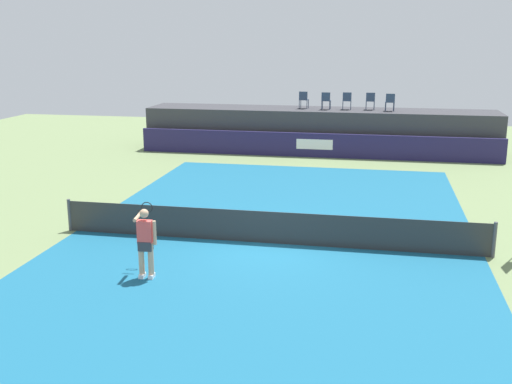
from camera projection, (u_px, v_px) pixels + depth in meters
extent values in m
plane|color=#6B7F51|center=(283.00, 215.00, 20.70)|extent=(48.00, 48.00, 0.00)
cube|color=#16597A|center=(268.00, 243.00, 17.84)|extent=(12.00, 22.00, 0.00)
cube|color=#231E4C|center=(315.00, 145.00, 30.54)|extent=(18.00, 0.20, 1.20)
cube|color=white|center=(314.00, 144.00, 30.43)|extent=(1.80, 0.02, 0.50)
cube|color=#38383D|center=(319.00, 130.00, 32.13)|extent=(18.00, 2.80, 2.20)
cylinder|color=#2D3D56|center=(308.00, 104.00, 32.20)|extent=(0.04, 0.04, 0.44)
cylinder|color=#2D3D56|center=(301.00, 104.00, 32.30)|extent=(0.04, 0.04, 0.44)
cylinder|color=#2D3D56|center=(307.00, 105.00, 31.82)|extent=(0.04, 0.04, 0.44)
cylinder|color=#2D3D56|center=(299.00, 104.00, 31.93)|extent=(0.04, 0.04, 0.44)
cube|color=#2D3D56|center=(304.00, 100.00, 32.01)|extent=(0.47, 0.47, 0.03)
cube|color=#2D3D56|center=(303.00, 96.00, 31.76)|extent=(0.44, 0.06, 0.42)
cylinder|color=#2D3D56|center=(330.00, 105.00, 31.73)|extent=(0.04, 0.04, 0.44)
cylinder|color=#2D3D56|center=(323.00, 105.00, 31.82)|extent=(0.04, 0.04, 0.44)
cylinder|color=#2D3D56|center=(330.00, 106.00, 31.35)|extent=(0.04, 0.04, 0.44)
cylinder|color=#2D3D56|center=(322.00, 105.00, 31.43)|extent=(0.04, 0.04, 0.44)
cube|color=#2D3D56|center=(326.00, 101.00, 31.52)|extent=(0.45, 0.45, 0.03)
cube|color=#2D3D56|center=(326.00, 97.00, 31.27)|extent=(0.44, 0.04, 0.42)
cylinder|color=#2D3D56|center=(351.00, 105.00, 31.74)|extent=(0.04, 0.04, 0.44)
cylinder|color=#2D3D56|center=(343.00, 105.00, 31.80)|extent=(0.04, 0.04, 0.44)
cylinder|color=#2D3D56|center=(351.00, 106.00, 31.35)|extent=(0.04, 0.04, 0.44)
cylinder|color=#2D3D56|center=(343.00, 106.00, 31.41)|extent=(0.04, 0.04, 0.44)
cube|color=#2D3D56|center=(347.00, 101.00, 31.52)|extent=(0.46, 0.46, 0.03)
cube|color=#2D3D56|center=(347.00, 97.00, 31.26)|extent=(0.44, 0.05, 0.42)
cylinder|color=#2D3D56|center=(374.00, 105.00, 31.61)|extent=(0.04, 0.04, 0.44)
cylinder|color=#2D3D56|center=(366.00, 105.00, 31.67)|extent=(0.04, 0.04, 0.44)
cylinder|color=#2D3D56|center=(374.00, 106.00, 31.22)|extent=(0.04, 0.04, 0.44)
cylinder|color=#2D3D56|center=(366.00, 106.00, 31.28)|extent=(0.04, 0.04, 0.44)
cube|color=#2D3D56|center=(370.00, 101.00, 31.39)|extent=(0.45, 0.45, 0.03)
cube|color=#2D3D56|center=(371.00, 97.00, 31.14)|extent=(0.44, 0.04, 0.42)
cylinder|color=#2D3D56|center=(393.00, 106.00, 31.05)|extent=(0.04, 0.04, 0.44)
cylinder|color=#2D3D56|center=(385.00, 106.00, 31.10)|extent=(0.04, 0.04, 0.44)
cylinder|color=#2D3D56|center=(394.00, 107.00, 30.66)|extent=(0.04, 0.04, 0.44)
cylinder|color=#2D3D56|center=(386.00, 107.00, 30.72)|extent=(0.04, 0.04, 0.44)
cube|color=#2D3D56|center=(390.00, 102.00, 30.82)|extent=(0.46, 0.46, 0.03)
cube|color=#2D3D56|center=(390.00, 98.00, 30.57)|extent=(0.44, 0.05, 0.42)
cube|color=#2D2D2D|center=(268.00, 227.00, 17.73)|extent=(12.40, 0.02, 0.95)
cylinder|color=#4C4C51|center=(69.00, 215.00, 18.89)|extent=(0.10, 0.10, 1.00)
cylinder|color=#4C4C51|center=(494.00, 240.00, 16.56)|extent=(0.10, 0.10, 1.00)
cube|color=white|center=(152.00, 276.00, 15.25)|extent=(0.14, 0.27, 0.10)
cylinder|color=tan|center=(151.00, 258.00, 15.14)|extent=(0.14, 0.14, 0.82)
cube|color=white|center=(142.00, 275.00, 15.28)|extent=(0.14, 0.27, 0.10)
cylinder|color=tan|center=(141.00, 258.00, 15.17)|extent=(0.14, 0.14, 0.82)
cube|color=#333338|center=(146.00, 246.00, 15.07)|extent=(0.35, 0.24, 0.24)
cube|color=#E54C47|center=(145.00, 232.00, 14.98)|extent=(0.37, 0.22, 0.56)
sphere|color=tan|center=(144.00, 213.00, 14.87)|extent=(0.22, 0.22, 0.22)
cylinder|color=tan|center=(154.00, 233.00, 14.96)|extent=(0.09, 0.09, 0.60)
cylinder|color=tan|center=(138.00, 216.00, 15.20)|extent=(0.13, 0.61, 0.14)
cylinder|color=black|center=(143.00, 211.00, 15.60)|extent=(0.30, 0.05, 0.03)
torus|color=black|center=(147.00, 208.00, 15.88)|extent=(0.30, 0.04, 0.30)
sphere|color=#D8EA33|center=(403.00, 228.00, 19.09)|extent=(0.07, 0.07, 0.07)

